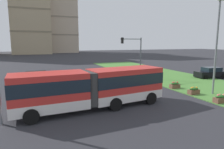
{
  "coord_description": "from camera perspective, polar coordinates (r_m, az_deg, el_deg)",
  "views": [
    {
      "loc": [
        -6.4,
        -2.43,
        5.06
      ],
      "look_at": [
        0.24,
        14.23,
        2.2
      ],
      "focal_mm": 31.79,
      "sensor_mm": 36.0,
      "label": 1
    }
  ],
  "objects": [
    {
      "name": "flower_planter_5",
      "position": [
        23.12,
        17.61,
        -2.93
      ],
      "size": [
        1.1,
        0.56,
        0.74
      ],
      "color": "brown",
      "rests_on": "grass_median"
    },
    {
      "name": "car_navy_sedan",
      "position": [
        26.33,
        -20.64,
        -0.93
      ],
      "size": [
        4.59,
        2.45,
        1.58
      ],
      "color": "#19234C",
      "rests_on": "ground"
    },
    {
      "name": "flower_planter_4",
      "position": [
        21.09,
        22.43,
        -4.33
      ],
      "size": [
        1.1,
        0.56,
        0.74
      ],
      "color": "brown",
      "rests_on": "grass_median"
    },
    {
      "name": "traffic_light_far_right",
      "position": [
        27.71,
        6.39,
        6.73
      ],
      "size": [
        3.24,
        0.28,
        5.79
      ],
      "color": "#474C51",
      "rests_on": "ground"
    },
    {
      "name": "apartment_tower_westcentre",
      "position": [
        105.01,
        -22.64,
        18.84
      ],
      "size": [
        16.79,
        19.73,
        48.16
      ],
      "color": "tan",
      "rests_on": "ground"
    },
    {
      "name": "streetlight_median",
      "position": [
        21.58,
        27.88,
        7.93
      ],
      "size": [
        0.7,
        0.28,
        9.16
      ],
      "color": "slate",
      "rests_on": "ground"
    },
    {
      "name": "apartment_tower_centre",
      "position": [
        112.74,
        -14.59,
        15.21
      ],
      "size": [
        15.61,
        16.42,
        35.33
      ],
      "color": "#C6B299",
      "rests_on": "ground"
    },
    {
      "name": "car_black_sedan",
      "position": [
        32.22,
        26.49,
        0.43
      ],
      "size": [
        4.57,
        2.4,
        1.58
      ],
      "color": "black",
      "rests_on": "ground"
    },
    {
      "name": "articulated_bus",
      "position": [
        15.37,
        -5.48,
        -3.78
      ],
      "size": [
        11.98,
        3.64,
        3.0
      ],
      "color": "red",
      "rests_on": "ground"
    },
    {
      "name": "flower_planter_3",
      "position": [
        19.14,
        28.66,
        -6.08
      ],
      "size": [
        1.1,
        0.56,
        0.74
      ],
      "color": "brown",
      "rests_on": "grass_median"
    }
  ]
}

